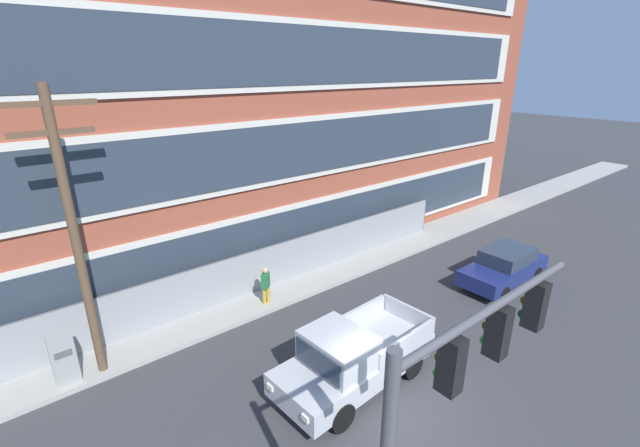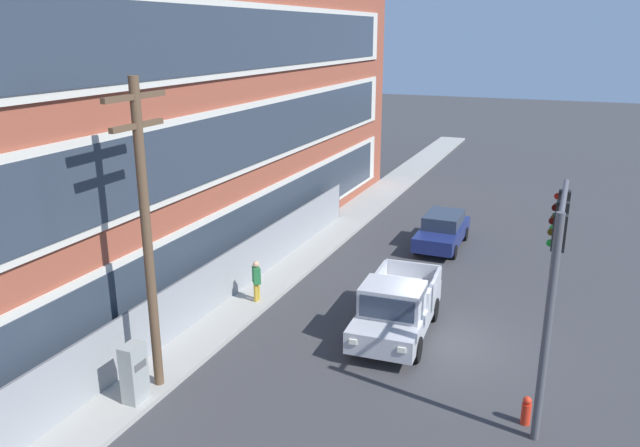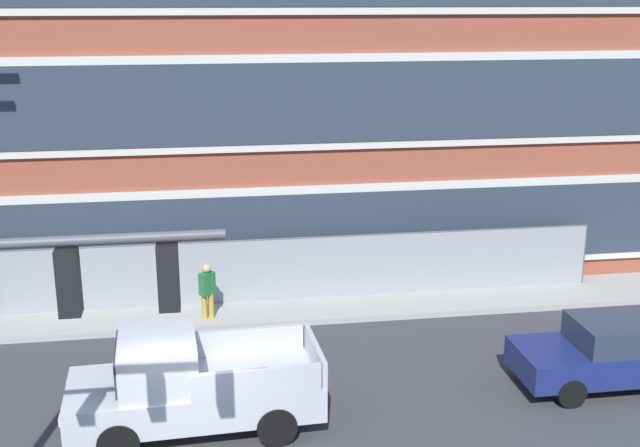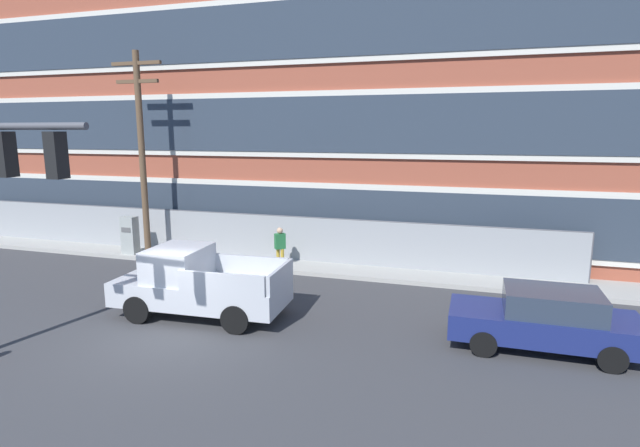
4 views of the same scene
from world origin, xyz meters
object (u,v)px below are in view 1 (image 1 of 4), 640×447
at_px(pickup_truck_silver, 352,358).
at_px(utility_pole_near_corner, 74,231).
at_px(traffic_signal_mast, 454,399).
at_px(electrical_cabinet, 64,361).
at_px(sedan_navy, 504,266).
at_px(pedestrian_near_cabinet, 266,284).

xyz_separation_m(pickup_truck_silver, utility_pole_near_corner, (-5.55, 5.22, 3.75)).
distance_m(traffic_signal_mast, electrical_cabinet, 11.22).
relative_size(sedan_navy, electrical_cabinet, 2.51).
bearing_deg(utility_pole_near_corner, pickup_truck_silver, -43.26).
relative_size(pickup_truck_silver, electrical_cabinet, 2.89).
bearing_deg(sedan_navy, utility_pole_near_corner, 162.50).
distance_m(utility_pole_near_corner, pedestrian_near_cabinet, 7.07).
distance_m(sedan_navy, pedestrian_near_cabinet, 10.23).
bearing_deg(sedan_navy, electrical_cabinet, 163.27).
height_order(traffic_signal_mast, electrical_cabinet, traffic_signal_mast).
bearing_deg(pedestrian_near_cabinet, traffic_signal_mast, -106.00).
xyz_separation_m(utility_pole_near_corner, electrical_cabinet, (-0.92, 0.05, -3.81)).
distance_m(traffic_signal_mast, utility_pole_near_corner, 10.37).
bearing_deg(electrical_cabinet, traffic_signal_mast, -67.72).
bearing_deg(electrical_cabinet, utility_pole_near_corner, -3.39).
bearing_deg(pickup_truck_silver, utility_pole_near_corner, 136.74).
bearing_deg(utility_pole_near_corner, electrical_cabinet, 176.61).
distance_m(pickup_truck_silver, pedestrian_near_cabinet, 5.37).
bearing_deg(traffic_signal_mast, pedestrian_near_cabinet, 74.00).
distance_m(pickup_truck_silver, electrical_cabinet, 8.35).
height_order(traffic_signal_mast, pedestrian_near_cabinet, traffic_signal_mast).
bearing_deg(sedan_navy, traffic_signal_mast, -156.62).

